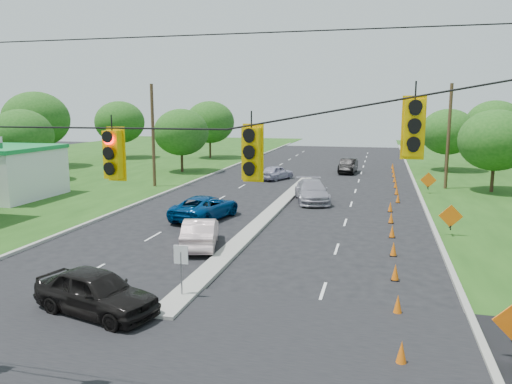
# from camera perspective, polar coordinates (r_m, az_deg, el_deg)

# --- Properties ---
(curb_left) EXTENTS (0.25, 110.00, 0.16)m
(curb_left) POSITION_cam_1_polar(r_m,az_deg,el_deg) (44.40, -8.69, 0.48)
(curb_left) COLOR gray
(curb_left) RESTS_ON ground
(curb_right) EXTENTS (0.25, 110.00, 0.16)m
(curb_right) POSITION_cam_1_polar(r_m,az_deg,el_deg) (41.12, 18.27, -0.64)
(curb_right) COLOR gray
(curb_right) RESTS_ON ground
(median) EXTENTS (1.00, 34.00, 0.18)m
(median) POSITION_cam_1_polar(r_m,az_deg,el_deg) (32.91, 1.57, -2.64)
(median) COLOR gray
(median) RESTS_ON ground
(median_sign) EXTENTS (0.55, 0.06, 2.05)m
(median_sign) POSITION_cam_1_polar(r_m,az_deg,el_deg) (18.65, -8.56, -7.79)
(median_sign) COLOR gray
(median_sign) RESTS_ON ground
(signal_span) EXTENTS (25.60, 0.32, 9.00)m
(signal_span) POSITION_cam_1_polar(r_m,az_deg,el_deg) (11.89, -22.26, -1.03)
(signal_span) COLOR #422D1C
(signal_span) RESTS_ON ground
(utility_pole_far_left) EXTENTS (0.28, 0.28, 9.00)m
(utility_pole_far_left) POSITION_cam_1_polar(r_m,az_deg,el_deg) (44.90, -11.68, 6.27)
(utility_pole_far_left) COLOR #422D1C
(utility_pole_far_left) RESTS_ON ground
(utility_pole_far_right) EXTENTS (0.28, 0.28, 9.00)m
(utility_pole_far_right) POSITION_cam_1_polar(r_m,az_deg,el_deg) (45.79, 21.14, 5.89)
(utility_pole_far_right) COLOR #422D1C
(utility_pole_far_right) RESTS_ON ground
(cone_0) EXTENTS (0.32, 0.32, 0.70)m
(cone_0) POSITION_cam_1_polar(r_m,az_deg,el_deg) (14.98, 16.29, -17.21)
(cone_0) COLOR orange
(cone_0) RESTS_ON ground
(cone_1) EXTENTS (0.32, 0.32, 0.70)m
(cone_1) POSITION_cam_1_polar(r_m,az_deg,el_deg) (18.18, 15.90, -12.26)
(cone_1) COLOR orange
(cone_1) RESTS_ON ground
(cone_2) EXTENTS (0.32, 0.32, 0.70)m
(cone_2) POSITION_cam_1_polar(r_m,az_deg,el_deg) (21.47, 15.64, -8.81)
(cone_2) COLOR orange
(cone_2) RESTS_ON ground
(cone_3) EXTENTS (0.32, 0.32, 0.70)m
(cone_3) POSITION_cam_1_polar(r_m,az_deg,el_deg) (24.82, 15.45, -6.28)
(cone_3) COLOR orange
(cone_3) RESTS_ON ground
(cone_4) EXTENTS (0.32, 0.32, 0.70)m
(cone_4) POSITION_cam_1_polar(r_m,az_deg,el_deg) (28.20, 15.30, -4.36)
(cone_4) COLOR orange
(cone_4) RESTS_ON ground
(cone_5) EXTENTS (0.32, 0.32, 0.70)m
(cone_5) POSITION_cam_1_polar(r_m,az_deg,el_deg) (31.61, 15.19, -2.85)
(cone_5) COLOR orange
(cone_5) RESTS_ON ground
(cone_6) EXTENTS (0.32, 0.32, 0.70)m
(cone_6) POSITION_cam_1_polar(r_m,az_deg,el_deg) (35.04, 15.10, -1.63)
(cone_6) COLOR orange
(cone_6) RESTS_ON ground
(cone_7) EXTENTS (0.32, 0.32, 0.70)m
(cone_7) POSITION_cam_1_polar(r_m,az_deg,el_deg) (38.50, 15.92, -0.67)
(cone_7) COLOR orange
(cone_7) RESTS_ON ground
(cone_8) EXTENTS (0.32, 0.32, 0.70)m
(cone_8) POSITION_cam_1_polar(r_m,az_deg,el_deg) (41.95, 15.78, 0.17)
(cone_8) COLOR orange
(cone_8) RESTS_ON ground
(cone_9) EXTENTS (0.32, 0.32, 0.70)m
(cone_9) POSITION_cam_1_polar(r_m,az_deg,el_deg) (45.40, 15.67, 0.88)
(cone_9) COLOR orange
(cone_9) RESTS_ON ground
(cone_10) EXTENTS (0.32, 0.32, 0.70)m
(cone_10) POSITION_cam_1_polar(r_m,az_deg,el_deg) (48.87, 15.57, 1.49)
(cone_10) COLOR orange
(cone_10) RESTS_ON ground
(cone_11) EXTENTS (0.32, 0.32, 0.70)m
(cone_11) POSITION_cam_1_polar(r_m,az_deg,el_deg) (52.33, 15.49, 2.02)
(cone_11) COLOR orange
(cone_11) RESTS_ON ground
(cone_12) EXTENTS (0.32, 0.32, 0.70)m
(cone_12) POSITION_cam_1_polar(r_m,az_deg,el_deg) (55.80, 15.41, 2.48)
(cone_12) COLOR orange
(cone_12) RESTS_ON ground
(cone_13) EXTENTS (0.32, 0.32, 0.70)m
(cone_13) POSITION_cam_1_polar(r_m,az_deg,el_deg) (59.28, 15.35, 2.89)
(cone_13) COLOR orange
(cone_13) RESTS_ON ground
(work_sign_1) EXTENTS (1.27, 0.58, 1.37)m
(work_sign_1) POSITION_cam_1_polar(r_m,az_deg,el_deg) (29.26, 21.36, -2.69)
(work_sign_1) COLOR black
(work_sign_1) RESTS_ON ground
(work_sign_2) EXTENTS (1.27, 0.58, 1.37)m
(work_sign_2) POSITION_cam_1_polar(r_m,az_deg,el_deg) (42.97, 19.09, 1.22)
(work_sign_2) COLOR black
(work_sign_2) RESTS_ON ground
(tree_2) EXTENTS (5.88, 5.88, 6.86)m
(tree_2) POSITION_cam_1_polar(r_m,az_deg,el_deg) (52.19, -25.23, 5.83)
(tree_2) COLOR black
(tree_2) RESTS_ON ground
(tree_3) EXTENTS (7.56, 7.56, 8.82)m
(tree_3) POSITION_cam_1_polar(r_m,az_deg,el_deg) (63.70, -23.83, 7.58)
(tree_3) COLOR black
(tree_3) RESTS_ON ground
(tree_4) EXTENTS (6.72, 6.72, 7.84)m
(tree_4) POSITION_cam_1_polar(r_m,az_deg,el_deg) (71.54, -15.31, 7.70)
(tree_4) COLOR black
(tree_4) RESTS_ON ground
(tree_5) EXTENTS (5.88, 5.88, 6.86)m
(tree_5) POSITION_cam_1_polar(r_m,az_deg,el_deg) (54.63, -8.54, 6.77)
(tree_5) COLOR black
(tree_5) RESTS_ON ground
(tree_6) EXTENTS (6.72, 6.72, 7.84)m
(tree_6) POSITION_cam_1_polar(r_m,az_deg,el_deg) (69.33, -5.30, 7.95)
(tree_6) COLOR black
(tree_6) RESTS_ON ground
(tree_9) EXTENTS (5.88, 5.88, 6.86)m
(tree_9) POSITION_cam_1_polar(r_m,az_deg,el_deg) (45.38, 25.68, 5.35)
(tree_9) COLOR black
(tree_9) RESTS_ON ground
(tree_11) EXTENTS (6.72, 6.72, 7.84)m
(tree_11) POSITION_cam_1_polar(r_m,az_deg,el_deg) (66.71, 25.56, 6.98)
(tree_11) COLOR black
(tree_11) RESTS_ON ground
(tree_12) EXTENTS (5.88, 5.88, 6.86)m
(tree_12) POSITION_cam_1_polar(r_m,az_deg,el_deg) (58.87, 21.09, 6.44)
(tree_12) COLOR black
(tree_12) RESTS_ON ground
(black_sedan) EXTENTS (4.99, 3.03, 1.59)m
(black_sedan) POSITION_cam_1_polar(r_m,az_deg,el_deg) (18.22, -17.82, -10.82)
(black_sedan) COLOR black
(black_sedan) RESTS_ON ground
(white_sedan) EXTENTS (2.72, 4.81, 1.50)m
(white_sedan) POSITION_cam_1_polar(r_m,az_deg,el_deg) (25.46, -6.37, -4.65)
(white_sedan) COLOR beige
(white_sedan) RESTS_ON ground
(blue_pickup) EXTENTS (3.51, 5.86, 1.52)m
(blue_pickup) POSITION_cam_1_polar(r_m,az_deg,el_deg) (31.72, -5.81, -1.75)
(blue_pickup) COLOR navy
(blue_pickup) RESTS_ON ground
(silver_car_far) EXTENTS (3.58, 5.98, 1.62)m
(silver_car_far) POSITION_cam_1_polar(r_m,az_deg,el_deg) (37.55, 6.41, 0.11)
(silver_car_far) COLOR #938F9C
(silver_car_far) RESTS_ON ground
(silver_car_oncoming) EXTENTS (3.20, 4.46, 1.41)m
(silver_car_oncoming) POSITION_cam_1_polar(r_m,az_deg,el_deg) (48.76, 2.34, 2.24)
(silver_car_oncoming) COLOR #9F9AB6
(silver_car_oncoming) RESTS_ON ground
(dark_car_receding) EXTENTS (1.89, 4.77, 1.54)m
(dark_car_receding) POSITION_cam_1_polar(r_m,az_deg,el_deg) (54.57, 10.48, 2.96)
(dark_car_receding) COLOR black
(dark_car_receding) RESTS_ON ground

